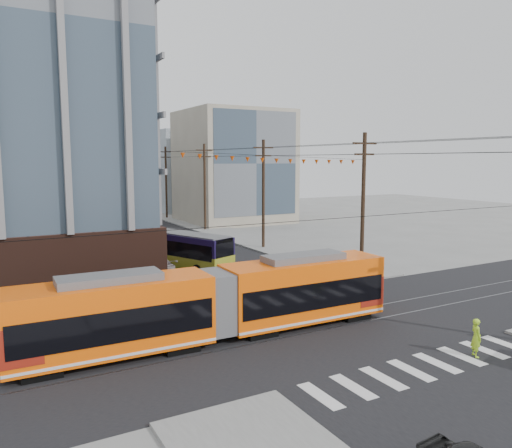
{
  "coord_description": "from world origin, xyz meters",
  "views": [
    {
      "loc": [
        -16.54,
        -17.64,
        8.99
      ],
      "look_at": [
        -0.22,
        11.81,
        4.65
      ],
      "focal_mm": 35.0,
      "sensor_mm": 36.0,
      "label": 1
    }
  ],
  "objects": [
    {
      "name": "streetcar",
      "position": [
        -6.53,
        4.5,
        1.88
      ],
      "size": [
        19.55,
        3.09,
        3.76
      ],
      "primitive_type": null,
      "rotation": [
        0.0,
        0.0,
        -0.02
      ],
      "color": "#FF5A07",
      "rests_on": "ground"
    },
    {
      "name": "bg_bldg_ne_far",
      "position": [
        18.0,
        68.0,
        7.0
      ],
      "size": [
        16.0,
        16.0,
        14.0
      ],
      "primitive_type": "cube",
      "color": "#8C99A5",
      "rests_on": "ground"
    },
    {
      "name": "parked_car_white",
      "position": [
        -4.99,
        20.1,
        0.73
      ],
      "size": [
        2.85,
        5.3,
        1.46
      ],
      "primitive_type": "imported",
      "rotation": [
        0.0,
        0.0,
        3.31
      ],
      "color": "beige",
      "rests_on": "ground"
    },
    {
      "name": "pedestrian",
      "position": [
        2.95,
        -3.31,
        0.9
      ],
      "size": [
        0.66,
        0.78,
        1.8
      ],
      "primitive_type": "imported",
      "rotation": [
        0.0,
        0.0,
        1.15
      ],
      "color": "#AEE628",
      "rests_on": "ground"
    },
    {
      "name": "utility_pole_far",
      "position": [
        8.5,
        56.0,
        5.5
      ],
      "size": [
        0.3,
        0.3,
        11.0
      ],
      "primitive_type": "cylinder",
      "color": "black",
      "rests_on": "ground"
    },
    {
      "name": "city_bus",
      "position": [
        -2.51,
        21.61,
        1.57
      ],
      "size": [
        6.53,
        11.11,
        3.13
      ],
      "primitive_type": null,
      "rotation": [
        0.0,
        0.0,
        0.4
      ],
      "color": "#190F3A",
      "rests_on": "ground"
    },
    {
      "name": "parked_car_silver",
      "position": [
        -5.46,
        14.3,
        0.79
      ],
      "size": [
        2.51,
        5.01,
        1.58
      ],
      "primitive_type": "imported",
      "rotation": [
        0.0,
        0.0,
        2.96
      ],
      "color": "#A4A6A9",
      "rests_on": "ground"
    },
    {
      "name": "parked_car_grey",
      "position": [
        -5.36,
        23.01,
        0.72
      ],
      "size": [
        3.9,
        5.7,
        1.45
      ],
      "primitive_type": "imported",
      "rotation": [
        0.0,
        0.0,
        3.46
      ],
      "color": "slate",
      "rests_on": "ground"
    },
    {
      "name": "ground",
      "position": [
        0.0,
        0.0,
        0.0
      ],
      "size": [
        160.0,
        160.0,
        0.0
      ],
      "primitive_type": "plane",
      "color": "slate"
    },
    {
      "name": "jersey_barrier",
      "position": [
        8.3,
        13.38,
        0.4
      ],
      "size": [
        2.42,
        4.06,
        0.81
      ],
      "primitive_type": "cube",
      "rotation": [
        0.0,
        0.0,
        0.4
      ],
      "color": "slate",
      "rests_on": "ground"
    },
    {
      "name": "bg_bldg_ne_near",
      "position": [
        16.0,
        48.0,
        8.0
      ],
      "size": [
        14.0,
        14.0,
        16.0
      ],
      "primitive_type": "cube",
      "color": "gray",
      "rests_on": "ground"
    }
  ]
}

